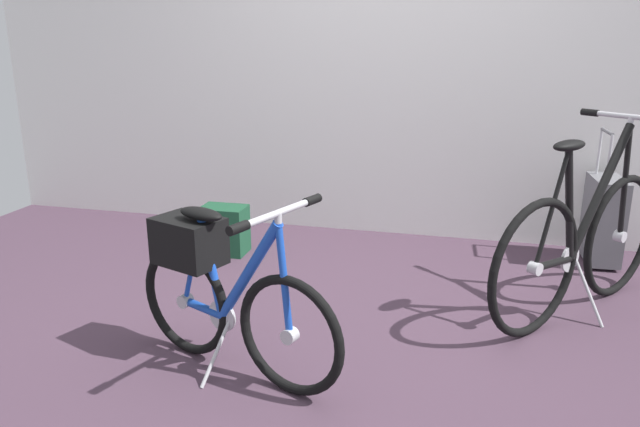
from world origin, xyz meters
TOP-DOWN VIEW (x-y plane):
  - ground_plane at (0.00, 0.00)m, footprint 6.05×6.05m
  - back_wall at (0.00, 1.70)m, footprint 6.05×0.10m
  - folding_bike_foreground at (-0.44, -0.36)m, footprint 1.02×0.56m
  - display_bike_left at (1.10, 0.57)m, footprint 0.93×1.15m
  - rolling_suitcase at (1.35, 1.38)m, footprint 0.20×0.37m
  - backpack_on_floor at (-0.99, 0.97)m, footprint 0.29×0.24m

SIDE VIEW (x-z plane):
  - ground_plane at x=0.00m, z-range 0.00..0.00m
  - backpack_on_floor at x=-0.99m, z-range 0.00..0.31m
  - rolling_suitcase at x=1.35m, z-range -0.13..0.70m
  - folding_bike_foreground at x=-0.44m, z-range -0.01..0.75m
  - display_bike_left at x=1.10m, z-range -0.12..0.88m
  - back_wall at x=0.00m, z-range 0.00..2.66m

